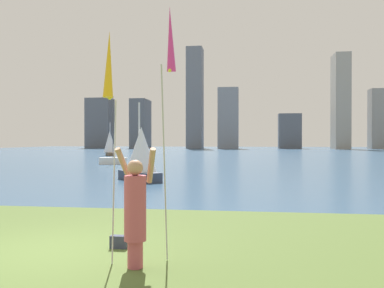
{
  "coord_description": "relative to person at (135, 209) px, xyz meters",
  "views": [
    {
      "loc": [
        3.66,
        -6.97,
        2.01
      ],
      "look_at": [
        1.86,
        6.09,
        1.88
      ],
      "focal_mm": 38.7,
      "sensor_mm": 36.0,
      "label": 1
    }
  ],
  "objects": [
    {
      "name": "skyline_tower_5",
      "position": [
        22.25,
        90.68,
        9.75
      ],
      "size": [
        3.32,
        6.11,
        21.36
      ],
      "color": "gray",
      "rests_on": "ground"
    },
    {
      "name": "skyline_tower_2",
      "position": [
        -11.37,
        94.05,
        11.34
      ],
      "size": [
        3.81,
        4.89,
        24.53
      ],
      "color": "slate",
      "rests_on": "ground"
    },
    {
      "name": "kite_flag_right",
      "position": [
        0.42,
        0.72,
        2.69
      ],
      "size": [
        0.16,
        0.93,
        4.3
      ],
      "color": "#B2B2B7",
      "rests_on": "ground"
    },
    {
      "name": "bag",
      "position": [
        -0.62,
        1.1,
        -0.81
      ],
      "size": [
        0.31,
        0.16,
        0.23
      ],
      "color": "#33384C",
      "rests_on": "ground"
    },
    {
      "name": "sailboat_5",
      "position": [
        -16.17,
        45.46,
        0.73
      ],
      "size": [
        2.22,
        3.12,
        4.3
      ],
      "color": "brown",
      "rests_on": "ground"
    },
    {
      "name": "person",
      "position": [
        0.0,
        0.0,
        0.0
      ],
      "size": [
        0.69,
        0.51,
        1.9
      ],
      "rotation": [
        0.0,
        0.0,
        -0.32
      ],
      "color": "#B24C59",
      "rests_on": "ground"
    },
    {
      "name": "ground",
      "position": [
        -1.9,
        51.62,
        -0.99
      ],
      "size": [
        120.0,
        138.0,
        0.12
      ],
      "color": "#475B28"
    },
    {
      "name": "skyline_tower_3",
      "position": [
        -3.1,
        91.32,
        6.23
      ],
      "size": [
        4.78,
        3.5,
        14.33
      ],
      "color": "gray",
      "rests_on": "ground"
    },
    {
      "name": "skyline_tower_6",
      "position": [
        32.3,
        93.85,
        5.96
      ],
      "size": [
        5.92,
        3.76,
        13.78
      ],
      "color": "gray",
      "rests_on": "ground"
    },
    {
      "name": "sailboat_6",
      "position": [
        -3.46,
        13.32,
        0.35
      ],
      "size": [
        2.7,
        2.9,
        3.86
      ],
      "color": "#333D51",
      "rests_on": "ground"
    },
    {
      "name": "sailboat_0",
      "position": [
        -9.43,
        26.8,
        -0.58
      ],
      "size": [
        2.33,
        1.19,
        5.65
      ],
      "color": "white",
      "rests_on": "ground"
    },
    {
      "name": "skyline_tower_0",
      "position": [
        -35.66,
        94.1,
        5.34
      ],
      "size": [
        6.1,
        5.11,
        12.54
      ],
      "color": "#565B66",
      "rests_on": "ground"
    },
    {
      "name": "skyline_tower_4",
      "position": [
        11.42,
        95.01,
        3.23
      ],
      "size": [
        5.29,
        3.9,
        8.33
      ],
      "color": "#565B66",
      "rests_on": "ground"
    },
    {
      "name": "skyline_tower_1",
      "position": [
        -25.34,
        95.16,
        5.18
      ],
      "size": [
        3.83,
        7.5,
        12.22
      ],
      "color": "#565B66",
      "rests_on": "ground"
    },
    {
      "name": "kite_flag_left",
      "position": [
        -0.42,
        -0.01,
        2.17
      ],
      "size": [
        0.16,
        0.48,
        3.74
      ],
      "color": "#B2B2B7",
      "rests_on": "ground"
    }
  ]
}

